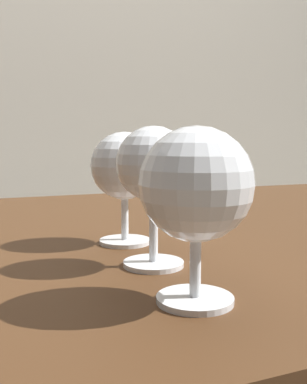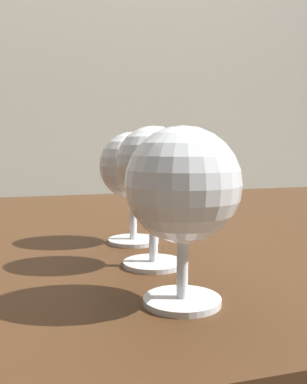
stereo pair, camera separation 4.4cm
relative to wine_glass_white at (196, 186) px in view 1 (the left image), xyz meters
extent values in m
cube|color=beige|center=(0.07, 1.50, 0.50)|extent=(5.00, 0.08, 2.60)
cube|color=#472B16|center=(0.07, 0.30, -0.11)|extent=(1.35, 0.84, 0.03)
cylinder|color=#472B16|center=(0.68, 0.66, -0.46)|extent=(0.06, 0.06, 0.68)
cylinder|color=white|center=(0.00, 0.00, -0.09)|extent=(0.06, 0.06, 0.00)
cylinder|color=white|center=(0.00, 0.00, -0.06)|extent=(0.01, 0.01, 0.06)
sphere|color=white|center=(0.00, 0.00, 0.00)|extent=(0.09, 0.09, 0.09)
ellipsoid|color=beige|center=(0.00, 0.00, 0.00)|extent=(0.08, 0.08, 0.04)
cylinder|color=white|center=(0.01, 0.11, -0.09)|extent=(0.06, 0.06, 0.00)
cylinder|color=white|center=(0.01, 0.11, -0.05)|extent=(0.01, 0.01, 0.07)
sphere|color=white|center=(0.01, 0.11, 0.01)|extent=(0.08, 0.08, 0.08)
ellipsoid|color=#380711|center=(0.01, 0.11, 0.01)|extent=(0.07, 0.07, 0.02)
cylinder|color=white|center=(0.01, 0.21, -0.09)|extent=(0.06, 0.06, 0.00)
cylinder|color=white|center=(0.01, 0.21, -0.06)|extent=(0.01, 0.01, 0.06)
sphere|color=white|center=(0.01, 0.21, 0.00)|extent=(0.08, 0.08, 0.08)
ellipsoid|color=gold|center=(0.01, 0.21, 0.00)|extent=(0.07, 0.07, 0.04)
camera|label=1|loc=(-0.16, -0.30, 0.03)|focal=41.23mm
camera|label=2|loc=(-0.12, -0.31, 0.03)|focal=41.23mm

